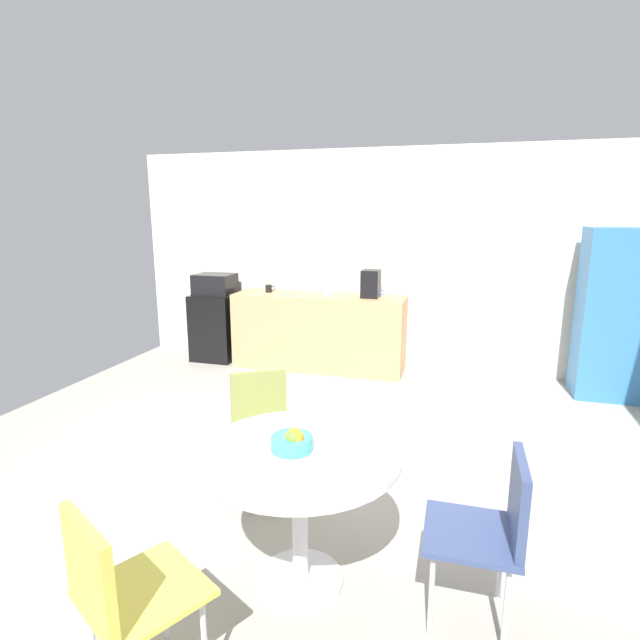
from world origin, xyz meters
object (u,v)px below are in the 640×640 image
microwave (215,284)px  chair_yellow (117,586)px  mini_fridge (217,327)px  mug_red (269,288)px  mug_white (329,292)px  mug_green (377,293)px  locker_cabinet (611,314)px  round_table (300,479)px  fruit_bowl (293,441)px  chair_olive (262,419)px  chair_navy (495,521)px  coffee_maker (371,284)px

microwave → chair_yellow: 4.75m
mini_fridge → mug_red: mug_red is taller
mug_white → mug_green: 0.57m
locker_cabinet → mug_white: size_ratio=13.38×
round_table → mug_red: bearing=114.1°
round_table → mug_white: 3.61m
mug_red → mini_fridge: bearing=-178.9°
fruit_bowl → chair_olive: bearing=122.6°
chair_navy → mug_green: 3.81m
locker_cabinet → coffee_maker: 2.49m
fruit_bowl → mug_red: (-1.55, 3.55, 0.16)m
round_table → mug_green: mug_green is taller
chair_olive → chair_yellow: bearing=-87.2°
round_table → microwave: bearing=123.2°
mug_green → coffee_maker: 0.15m
mini_fridge → microwave: size_ratio=1.76×
coffee_maker → mini_fridge: bearing=180.0°
chair_navy → fruit_bowl: (-0.95, -0.01, 0.26)m
mini_fridge → locker_cabinet: size_ratio=0.49×
chair_yellow → chair_navy: bearing=30.9°
chair_navy → mug_green: size_ratio=6.43×
round_table → mini_fridge: bearing=123.2°
mug_white → round_table: bearing=-77.0°
coffee_maker → mug_red: bearing=179.4°
microwave → round_table: (2.31, -3.53, -0.39)m
chair_olive → mini_fridge: bearing=122.9°
round_table → coffee_maker: (-0.31, 3.53, 0.48)m
chair_navy → mug_red: (-2.50, 3.54, 0.43)m
chair_yellow → mug_white: size_ratio=6.43×
mug_red → fruit_bowl: bearing=-66.4°
locker_cabinet → chair_olive: bearing=-135.1°
mug_green → mug_red: bearing=-177.3°
locker_cabinet → chair_yellow: size_ratio=2.08×
round_table → chair_olive: chair_olive is taller
chair_olive → chair_navy: 1.62m
chair_yellow → mug_red: (-1.14, 4.35, 0.43)m
mug_green → mug_red: size_ratio=1.00×
mug_white → locker_cabinet: bearing=-1.4°
mug_white → microwave: bearing=178.9°
fruit_bowl → mug_green: mug_green is taller
mini_fridge → coffee_maker: (2.00, 0.00, 0.64)m
round_table → coffee_maker: coffee_maker is taller
microwave → chair_olive: (1.79, -2.77, -0.45)m
chair_navy → mug_white: size_ratio=6.43×
mini_fridge → chair_navy: size_ratio=1.02×
microwave → mug_green: microwave is taller
round_table → chair_yellow: 0.92m
chair_navy → coffee_maker: (-1.23, 3.52, 0.54)m
mug_white → chair_yellow: bearing=-85.2°
coffee_maker → microwave: bearing=180.0°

